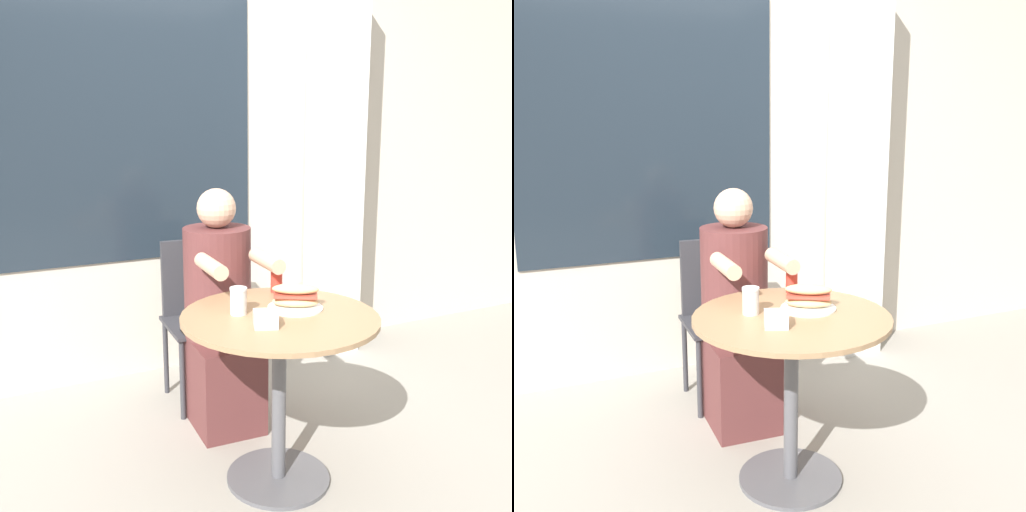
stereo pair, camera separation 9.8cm
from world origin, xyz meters
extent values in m
plane|color=gray|center=(0.00, 0.00, 0.00)|extent=(8.00, 8.00, 0.00)
cube|color=beige|center=(0.00, 1.38, 1.40)|extent=(8.00, 0.08, 2.80)
cube|color=#1E2833|center=(-0.25, 1.34, 1.45)|extent=(1.48, 0.01, 1.48)
cube|color=silver|center=(1.04, 1.19, 1.20)|extent=(0.27, 0.27, 2.40)
cylinder|color=#997551|center=(0.00, 0.00, 0.73)|extent=(0.81, 0.81, 0.02)
cylinder|color=#515156|center=(0.00, 0.00, 0.37)|extent=(0.06, 0.06, 0.70)
cylinder|color=#515156|center=(0.00, 0.00, 0.01)|extent=(0.44, 0.44, 0.02)
cube|color=#333338|center=(-0.01, 0.84, 0.44)|extent=(0.40, 0.40, 0.02)
cube|color=#333338|center=(0.00, 1.01, 0.66)|extent=(0.35, 0.05, 0.42)
cylinder|color=#333338|center=(0.14, 0.66, 0.21)|extent=(0.03, 0.03, 0.43)
cylinder|color=#333338|center=(-0.19, 0.68, 0.21)|extent=(0.03, 0.03, 0.43)
cylinder|color=#333338|center=(0.16, 0.99, 0.21)|extent=(0.03, 0.03, 0.43)
cylinder|color=#333338|center=(-0.17, 1.01, 0.21)|extent=(0.03, 0.03, 0.43)
cube|color=brown|center=(-0.02, 0.56, 0.23)|extent=(0.34, 0.43, 0.45)
cylinder|color=brown|center=(-0.01, 0.62, 0.73)|extent=(0.33, 0.33, 0.55)
sphere|color=#D6A889|center=(-0.01, 0.62, 1.10)|extent=(0.19, 0.19, 0.19)
cylinder|color=#D6A889|center=(0.10, 0.31, 0.89)|extent=(0.08, 0.27, 0.07)
cylinder|color=#D6A889|center=(-0.16, 0.33, 0.89)|extent=(0.08, 0.27, 0.07)
cylinder|color=white|center=(0.10, 0.05, 0.75)|extent=(0.23, 0.23, 0.01)
ellipsoid|color=#DBB77A|center=(0.10, 0.05, 0.77)|extent=(0.21, 0.16, 0.04)
cube|color=#B74233|center=(0.10, 0.05, 0.80)|extent=(0.19, 0.16, 0.01)
ellipsoid|color=#DBB77A|center=(0.10, 0.05, 0.83)|extent=(0.21, 0.16, 0.04)
cylinder|color=silver|center=(-0.14, 0.09, 0.79)|extent=(0.07, 0.07, 0.10)
cylinder|color=white|center=(-0.14, 0.09, 0.85)|extent=(0.07, 0.07, 0.01)
cube|color=silver|center=(-0.11, -0.09, 0.77)|extent=(0.12, 0.12, 0.06)
cylinder|color=red|center=(0.14, 0.30, 0.80)|extent=(0.05, 0.05, 0.11)
cone|color=white|center=(0.14, 0.30, 0.87)|extent=(0.05, 0.05, 0.03)
camera|label=1|loc=(-1.10, -2.02, 1.52)|focal=42.00mm
camera|label=2|loc=(-1.01, -2.06, 1.52)|focal=42.00mm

